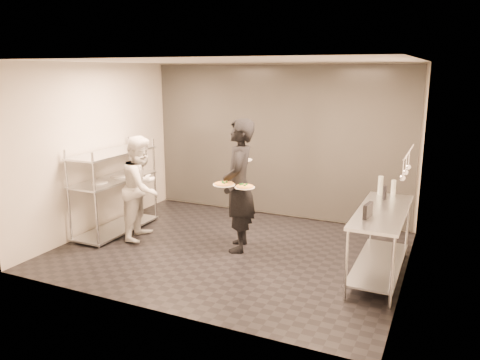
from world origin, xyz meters
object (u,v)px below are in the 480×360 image
at_px(waiter, 239,186).
at_px(pizza_plate_far, 245,187).
at_px(pass_rack, 114,187).
at_px(prep_counter, 381,232).
at_px(pizza_plate_near, 224,184).
at_px(pos_monitor, 368,211).
at_px(chef, 142,188).
at_px(bottle_dark, 385,193).
at_px(salad_plate, 244,158).
at_px(bottle_clear, 393,188).
at_px(bottle_green, 380,185).

height_order(waiter, pizza_plate_far, waiter).
distance_m(pass_rack, prep_counter, 4.33).
xyz_separation_m(pass_rack, pizza_plate_near, (2.11, -0.12, 0.30)).
relative_size(waiter, pos_monitor, 8.01).
bearing_deg(pos_monitor, chef, -178.07).
bearing_deg(pos_monitor, bottle_dark, 93.17).
bearing_deg(pass_rack, pizza_plate_near, -3.16).
bearing_deg(chef, pizza_plate_far, -103.27).
distance_m(pizza_plate_near, bottle_dark, 2.26).
bearing_deg(salad_plate, bottle_clear, 10.61).
xyz_separation_m(chef, pos_monitor, (3.61, -0.35, 0.17)).
relative_size(waiter, pizza_plate_near, 6.14).
bearing_deg(prep_counter, pizza_plate_near, -176.92).
bearing_deg(pizza_plate_far, bottle_clear, 24.86).
height_order(chef, pos_monitor, chef).
distance_m(salad_plate, bottle_clear, 2.23).
height_order(pos_monitor, bottle_dark, bottle_dark).
xyz_separation_m(salad_plate, bottle_clear, (2.17, 0.41, -0.33)).
bearing_deg(bottle_green, pizza_plate_near, -156.04).
relative_size(prep_counter, chef, 1.08).
relative_size(waiter, pizza_plate_far, 6.91).
bearing_deg(pizza_plate_far, bottle_dark, 18.21).
relative_size(pizza_plate_far, bottle_clear, 1.28).
xyz_separation_m(prep_counter, salad_plate, (-2.14, 0.39, 0.73)).
distance_m(waiter, pos_monitor, 2.04).
bearing_deg(bottle_clear, pass_rack, -169.57).
bearing_deg(bottle_clear, pizza_plate_near, -157.78).
height_order(prep_counter, bottle_dark, bottle_dark).
relative_size(pizza_plate_near, bottle_dark, 1.63).
xyz_separation_m(pos_monitor, bottle_clear, (0.15, 1.20, 0.02)).
bearing_deg(bottle_dark, salad_plate, -176.70).
distance_m(waiter, chef, 1.65).
relative_size(bottle_clear, bottle_dark, 1.14).
bearing_deg(pizza_plate_far, waiter, 131.14).
xyz_separation_m(prep_counter, bottle_clear, (0.03, 0.80, 0.41)).
height_order(pass_rack, prep_counter, pass_rack).
bearing_deg(pizza_plate_far, bottle_green, 27.08).
relative_size(salad_plate, pos_monitor, 1.04).
distance_m(pizza_plate_far, bottle_green, 1.97).
distance_m(chef, salad_plate, 1.73).
relative_size(pass_rack, bottle_dark, 8.04).
height_order(pizza_plate_far, bottle_dark, bottle_dark).
bearing_deg(pass_rack, bottle_green, 10.87).
height_order(pizza_plate_near, pizza_plate_far, pizza_plate_near).
bearing_deg(chef, pos_monitor, -107.48).
relative_size(prep_counter, pizza_plate_far, 6.24).
height_order(waiter, bottle_dark, waiter).
bearing_deg(bottle_dark, pos_monitor, -94.35).
bearing_deg(bottle_dark, prep_counter, -84.43).
relative_size(pass_rack, waiter, 0.80).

